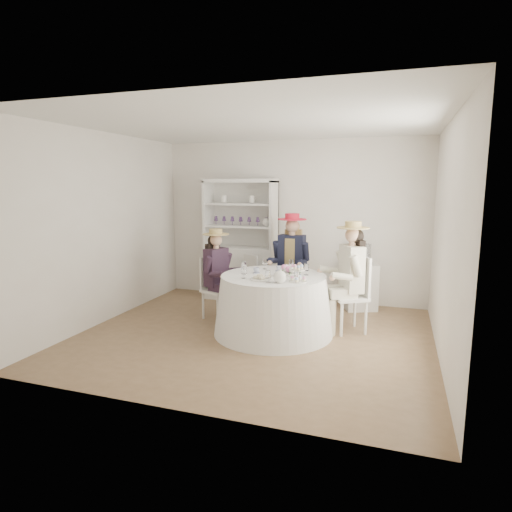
% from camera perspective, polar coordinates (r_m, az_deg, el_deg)
% --- Properties ---
extents(ground, '(4.50, 4.50, 0.00)m').
position_cam_1_polar(ground, '(5.72, -0.32, -10.58)').
color(ground, brown).
rests_on(ground, ground).
extents(ceiling, '(4.50, 4.50, 0.00)m').
position_cam_1_polar(ceiling, '(5.43, -0.35, 17.28)').
color(ceiling, white).
rests_on(ceiling, wall_back).
extents(wall_back, '(4.50, 0.00, 4.50)m').
position_cam_1_polar(wall_back, '(7.32, 4.74, 4.63)').
color(wall_back, silver).
rests_on(wall_back, ground).
extents(wall_front, '(4.50, 0.00, 4.50)m').
position_cam_1_polar(wall_front, '(3.60, -10.68, -0.49)').
color(wall_front, silver).
rests_on(wall_front, ground).
extents(wall_left, '(0.00, 4.50, 4.50)m').
position_cam_1_polar(wall_left, '(6.49, -19.52, 3.51)').
color(wall_left, silver).
rests_on(wall_left, ground).
extents(wall_right, '(0.00, 4.50, 4.50)m').
position_cam_1_polar(wall_right, '(5.15, 24.09, 1.82)').
color(wall_right, silver).
rests_on(wall_right, ground).
extents(tea_table, '(1.58, 1.58, 0.79)m').
position_cam_1_polar(tea_table, '(5.71, 2.32, -6.49)').
color(tea_table, white).
rests_on(tea_table, ground).
extents(hutch, '(1.35, 0.79, 2.06)m').
position_cam_1_polar(hutch, '(7.37, -1.96, -0.14)').
color(hutch, silver).
rests_on(hutch, ground).
extents(side_table, '(0.62, 0.62, 0.74)m').
position_cam_1_polar(side_table, '(7.04, 13.62, -3.89)').
color(side_table, silver).
rests_on(side_table, ground).
extents(hatbox, '(0.35, 0.35, 0.30)m').
position_cam_1_polar(hatbox, '(6.94, 13.79, 0.29)').
color(hatbox, black).
rests_on(hatbox, side_table).
extents(guest_left, '(0.56, 0.51, 1.34)m').
position_cam_1_polar(guest_left, '(6.26, -5.17, -1.71)').
color(guest_left, silver).
rests_on(guest_left, ground).
extents(guest_mid, '(0.56, 0.58, 1.54)m').
position_cam_1_polar(guest_mid, '(6.57, 4.73, -0.15)').
color(guest_mid, silver).
rests_on(guest_mid, ground).
extents(guest_right, '(0.64, 0.59, 1.49)m').
position_cam_1_polar(guest_right, '(5.80, 12.38, -1.90)').
color(guest_right, silver).
rests_on(guest_right, ground).
extents(spare_chair, '(0.49, 0.49, 0.86)m').
position_cam_1_polar(spare_chair, '(6.98, -0.09, -2.97)').
color(spare_chair, silver).
rests_on(spare_chair, ground).
extents(teacup_a, '(0.11, 0.11, 0.07)m').
position_cam_1_polar(teacup_a, '(5.74, 0.05, -1.97)').
color(teacup_a, white).
rests_on(teacup_a, tea_table).
extents(teacup_b, '(0.09, 0.09, 0.07)m').
position_cam_1_polar(teacup_b, '(5.86, 3.06, -1.74)').
color(teacup_b, white).
rests_on(teacup_b, tea_table).
extents(teacup_c, '(0.12, 0.12, 0.07)m').
position_cam_1_polar(teacup_c, '(5.63, 5.53, -2.20)').
color(teacup_c, white).
rests_on(teacup_c, tea_table).
extents(flower_bowl, '(0.20, 0.20, 0.05)m').
position_cam_1_polar(flower_bowl, '(5.56, 4.53, -2.46)').
color(flower_bowl, white).
rests_on(flower_bowl, tea_table).
extents(flower_arrangement, '(0.20, 0.21, 0.08)m').
position_cam_1_polar(flower_arrangement, '(5.55, 4.48, -1.70)').
color(flower_arrangement, pink).
rests_on(flower_arrangement, tea_table).
extents(table_teapot, '(0.22, 0.16, 0.17)m').
position_cam_1_polar(table_teapot, '(5.17, 3.23, -2.81)').
color(table_teapot, white).
rests_on(table_teapot, tea_table).
extents(sandwich_plate, '(0.27, 0.27, 0.06)m').
position_cam_1_polar(sandwich_plate, '(5.35, 0.61, -3.00)').
color(sandwich_plate, white).
rests_on(sandwich_plate, tea_table).
extents(cupcake_stand, '(0.22, 0.22, 0.21)m').
position_cam_1_polar(cupcake_stand, '(5.24, 5.64, -2.63)').
color(cupcake_stand, white).
rests_on(cupcake_stand, tea_table).
extents(stemware_set, '(0.91, 0.91, 0.15)m').
position_cam_1_polar(stemware_set, '(5.60, 2.35, -1.83)').
color(stemware_set, white).
rests_on(stemware_set, tea_table).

